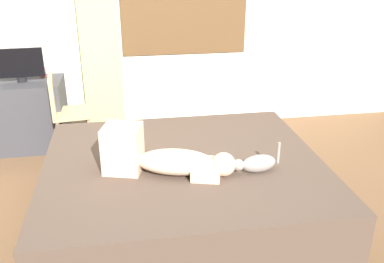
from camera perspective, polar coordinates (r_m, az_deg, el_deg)
ground_plane at (r=3.39m, az=-3.28°, el=-13.27°), size 16.00×16.00×0.00m
back_wall_with_window at (r=4.97m, az=-6.55°, el=16.56°), size 6.40×0.14×2.90m
bed at (r=3.37m, az=-1.13°, el=-8.05°), size 2.15×1.88×0.54m
person_lying at (r=3.04m, az=-4.02°, el=-3.50°), size 0.94×0.48×0.34m
cat at (r=3.08m, az=8.61°, el=-4.25°), size 0.36×0.14×0.21m
desk at (r=4.94m, az=-21.79°, el=2.08°), size 0.90×0.56×0.74m
tv_monitor at (r=4.78m, az=-22.10°, el=8.31°), size 0.48×0.10×0.35m
cup at (r=4.93m, az=-19.36°, el=7.54°), size 0.07×0.07×0.10m
chair_by_desk at (r=4.55m, az=-16.74°, el=2.88°), size 0.42×0.42×0.86m
curtain_left at (r=4.89m, az=-12.33°, el=12.87°), size 0.44×0.06×2.36m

